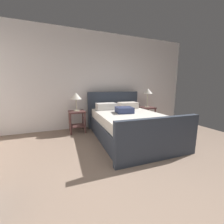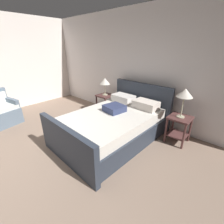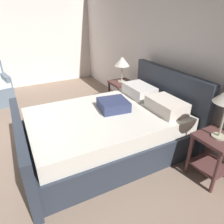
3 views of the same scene
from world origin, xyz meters
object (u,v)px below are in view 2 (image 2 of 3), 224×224
at_px(table_lamp_right, 185,94).
at_px(nightstand_left, 105,101).
at_px(bed, 113,125).
at_px(nightstand_right, 179,125).
at_px(table_lamp_left, 105,82).
at_px(armchair, 0,112).

distance_m(table_lamp_right, nightstand_left, 2.38).
relative_size(bed, nightstand_right, 3.99).
relative_size(table_lamp_right, nightstand_left, 1.02).
bearing_deg(nightstand_right, table_lamp_left, 178.43).
distance_m(nightstand_right, table_lamp_right, 0.70).
xyz_separation_m(nightstand_left, table_lamp_left, (-0.00, 0.00, 0.60)).
height_order(nightstand_left, table_lamp_left, table_lamp_left).
bearing_deg(table_lamp_left, table_lamp_right, -1.57).
xyz_separation_m(bed, table_lamp_right, (1.14, 0.84, 0.76)).
height_order(nightstand_right, table_lamp_left, table_lamp_left).
height_order(nightstand_right, nightstand_left, same).
xyz_separation_m(table_lamp_left, armchair, (-1.59, -2.40, -0.66)).
bearing_deg(armchair, bed, 28.67).
bearing_deg(bed, table_lamp_left, 141.56).
relative_size(nightstand_left, armchair, 0.67).
height_order(bed, nightstand_left, bed).
xyz_separation_m(nightstand_right, armchair, (-3.87, -2.34, -0.06)).
height_order(table_lamp_right, armchair, table_lamp_right).
height_order(table_lamp_left, armchair, table_lamp_left).
relative_size(bed, table_lamp_left, 4.72).
height_order(table_lamp_right, table_lamp_left, table_lamp_right).
bearing_deg(table_lamp_right, nightstand_left, 178.43).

